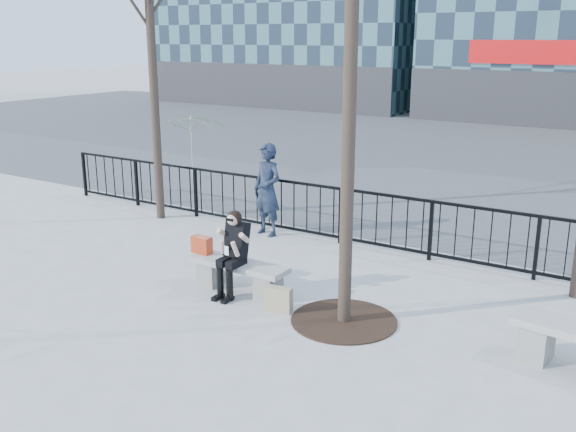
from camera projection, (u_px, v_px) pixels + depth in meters
The scene contains 10 objects.
ground at pixel (239, 291), 10.08m from camera, with size 120.00×120.00×0.00m, color #A0A09B.
street_surface at pixel (496, 151), 22.28m from camera, with size 60.00×23.00×0.01m, color #474747.
railing at pixel (331, 214), 12.37m from camera, with size 14.00×0.06×1.10m.
tree_grate at pixel (344, 320), 9.01m from camera, with size 1.50×1.50×0.02m, color black.
bench_main at pixel (239, 273), 9.99m from camera, with size 1.65×0.46×0.49m.
seated_woman at pixel (232, 254), 9.76m from camera, with size 0.50×0.64×1.34m.
handbag at pixel (202, 245), 10.31m from camera, with size 0.34×0.16×0.28m, color #B83516.
shopping_bag at pixel (279, 300), 9.29m from camera, with size 0.39×0.15×0.37m, color #C6B38C.
standing_man at pixel (267, 190), 12.71m from camera, with size 0.68×0.44×1.85m, color black.
vendor_umbrella at pixel (191, 147), 17.75m from camera, with size 1.95×1.99×1.79m, color #F3F336.
Camera 1 is at (5.66, -7.52, 3.87)m, focal length 40.00 mm.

